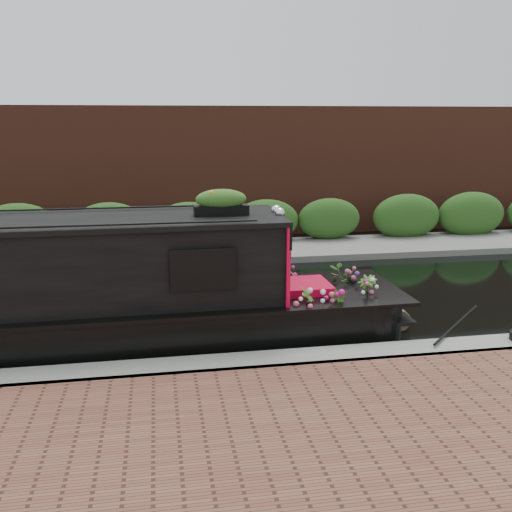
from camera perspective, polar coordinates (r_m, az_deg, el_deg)
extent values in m
plane|color=black|center=(11.43, -5.96, -4.98)|extent=(80.00, 80.00, 0.00)
cube|color=gray|center=(8.38, -4.31, -12.12)|extent=(40.00, 0.60, 0.50)
cube|color=slate|center=(15.47, -7.07, -0.06)|extent=(40.00, 2.40, 0.34)
cube|color=#26501A|center=(16.34, -7.24, 0.67)|extent=(40.00, 1.10, 2.80)
cube|color=#5B2C1E|center=(18.39, -7.56, 2.12)|extent=(40.00, 1.00, 8.00)
cube|color=red|center=(9.47, 2.11, -0.11)|extent=(0.08, 1.71, 1.31)
cube|color=black|center=(8.44, -5.30, -1.36)|extent=(0.88, 0.04, 0.54)
cube|color=red|center=(9.78, 4.99, -4.01)|extent=(0.79, 0.89, 0.49)
sphere|color=silver|center=(9.19, 2.39, 4.33)|extent=(0.18, 0.18, 0.18)
sphere|color=silver|center=(9.45, 2.04, 4.60)|extent=(0.18, 0.18, 0.18)
cube|color=black|center=(9.16, -3.49, 4.61)|extent=(0.88, 0.26, 0.16)
ellipsoid|color=orange|center=(9.14, -3.51, 5.82)|extent=(0.96, 0.27, 0.23)
imported|color=#3A6B23|center=(9.07, 5.09, -4.99)|extent=(0.35, 0.39, 0.62)
imported|color=#3A6B23|center=(9.21, 8.12, -5.12)|extent=(0.32, 0.35, 0.52)
imported|color=#3A6B23|center=(10.44, 8.95, -2.61)|extent=(0.69, 0.64, 0.61)
imported|color=#3A6B23|center=(9.83, 10.97, -3.70)|extent=(0.49, 0.49, 0.62)
imported|color=#3A6B23|center=(10.32, 3.25, -2.49)|extent=(0.30, 0.39, 0.67)
cylinder|color=brown|center=(10.48, 13.91, -6.02)|extent=(0.37, 0.37, 0.37)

